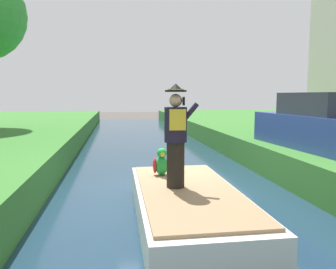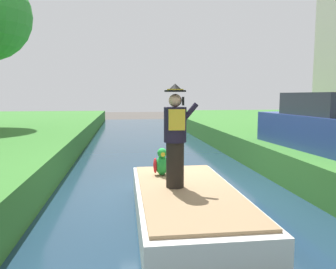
# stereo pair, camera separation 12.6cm
# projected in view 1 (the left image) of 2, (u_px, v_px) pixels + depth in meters

# --- Properties ---
(ground_plane) EXTENTS (80.00, 80.00, 0.00)m
(ground_plane) POSITION_uv_depth(u_px,v_px,m) (170.00, 195.00, 7.95)
(ground_plane) COLOR #4C4742
(canal_water) EXTENTS (5.52, 48.00, 0.10)m
(canal_water) POSITION_uv_depth(u_px,v_px,m) (170.00, 193.00, 7.95)
(canal_water) COLOR #1E384C
(canal_water) RESTS_ON ground
(boat) EXTENTS (1.82, 4.21, 0.61)m
(boat) POSITION_uv_depth(u_px,v_px,m) (188.00, 205.00, 5.97)
(boat) COLOR silver
(boat) RESTS_ON canal_water
(person_pirate) EXTENTS (0.61, 0.42, 1.85)m
(person_pirate) POSITION_uv_depth(u_px,v_px,m) (176.00, 136.00, 5.93)
(person_pirate) COLOR black
(person_pirate) RESTS_ON boat
(parrot_plush) EXTENTS (0.36, 0.35, 0.57)m
(parrot_plush) POSITION_uv_depth(u_px,v_px,m) (162.00, 163.00, 6.92)
(parrot_plush) COLOR green
(parrot_plush) RESTS_ON boat
(parked_car_blue) EXTENTS (1.98, 4.11, 1.50)m
(parked_car_blue) POSITION_uv_depth(u_px,v_px,m) (318.00, 125.00, 9.14)
(parked_car_blue) COLOR #2D4293
(parked_car_blue) RESTS_ON grass_bank_far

